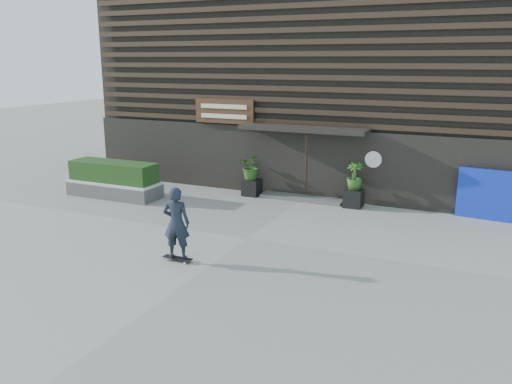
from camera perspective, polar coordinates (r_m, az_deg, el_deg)
The scene contains 12 objects.
ground at distance 14.56m, azimuth -0.92°, elevation -5.15°, with size 80.00×80.00×0.00m, color gray.
entrance_step at distance 18.63m, azimuth 5.10°, elevation -0.64°, with size 3.00×0.80×0.12m, color #52524F.
planter_pot_left at distance 19.07m, azimuth -0.47°, elevation 0.51°, with size 0.60×0.60×0.60m, color black.
bamboo_left at distance 18.90m, azimuth -0.48°, elevation 2.81°, with size 0.86×0.75×0.96m, color #2D591E.
planter_pot_right at distance 17.87m, azimuth 10.66°, elevation -0.69°, with size 0.60×0.60×0.60m, color black.
bamboo_right at distance 17.69m, azimuth 10.78°, elevation 1.75°, with size 0.54×0.54×0.96m, color #2D591E.
raised_bed at distance 19.65m, azimuth -15.27°, elevation 0.26°, with size 3.50×1.20×0.50m, color #4A4B48.
snow_layer at distance 19.58m, azimuth -15.33°, elevation 1.08°, with size 3.50×1.20×0.08m, color silver.
hedge at distance 19.50m, azimuth -15.40°, elevation 2.20°, with size 3.30×1.00×0.70m, color #1B3A15.
blue_tarp at distance 17.60m, azimuth 23.95°, elevation -0.26°, with size 1.70×0.12×1.59m, color #0D24B5.
building at distance 23.15m, azimuth 9.81°, elevation 11.98°, with size 18.00×11.00×8.00m.
skateboarder at distance 12.81m, azimuth -8.75°, elevation -3.40°, with size 0.78×0.59×1.90m.
Camera 1 is at (5.85, -12.42, 4.86)m, focal length 36.39 mm.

